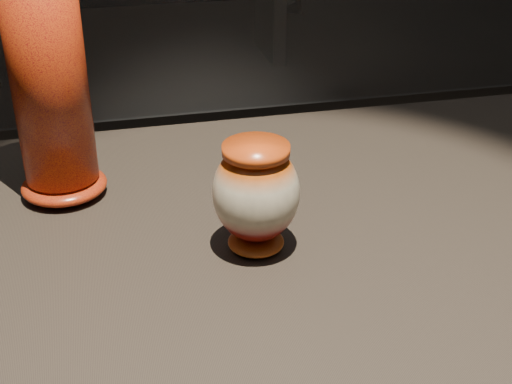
# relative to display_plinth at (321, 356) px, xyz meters

# --- Properties ---
(display_plinth) EXTENTS (2.00, 0.80, 0.90)m
(display_plinth) POSITION_rel_display_plinth_xyz_m (0.00, 0.00, 0.00)
(display_plinth) COLOR black
(display_plinth) RESTS_ON ground
(main_vase) EXTENTS (0.15, 0.15, 0.16)m
(main_vase) POSITION_rel_display_plinth_xyz_m (-0.13, -0.06, 0.36)
(main_vase) COLOR #6B0D09
(main_vase) RESTS_ON display_plinth
(tall_vase) EXTENTS (0.14, 0.14, 0.42)m
(tall_vase) POSITION_rel_display_plinth_xyz_m (-0.38, 0.16, 0.47)
(tall_vase) COLOR #C6430D
(tall_vase) RESTS_ON display_plinth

